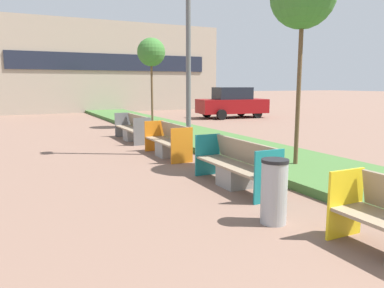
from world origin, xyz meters
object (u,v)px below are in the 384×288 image
(street_lamp_post, at_px, (188,23))
(sapling_tree_far, at_px, (151,53))
(parked_car_distant, at_px, (232,103))
(bench_grey_frame, at_px, (133,130))
(litter_bin, at_px, (274,191))
(bench_orange_frame, at_px, (168,144))
(bench_teal_frame, at_px, (236,169))

(street_lamp_post, bearing_deg, sapling_tree_far, 78.44)
(street_lamp_post, xyz_separation_m, parked_car_distant, (7.63, 9.80, -2.82))
(bench_grey_frame, xyz_separation_m, litter_bin, (-0.59, -8.95, 0.11))
(bench_orange_frame, relative_size, litter_bin, 2.15)
(litter_bin, bearing_deg, parked_car_distant, 59.96)
(bench_orange_frame, height_order, street_lamp_post, street_lamp_post)
(street_lamp_post, distance_m, parked_car_distant, 12.73)
(litter_bin, bearing_deg, bench_orange_frame, 83.99)
(street_lamp_post, bearing_deg, bench_orange_frame, 172.76)
(sapling_tree_far, bearing_deg, bench_teal_frame, -101.00)
(bench_teal_frame, xyz_separation_m, sapling_tree_far, (2.04, 10.47, 3.11))
(litter_bin, height_order, sapling_tree_far, sapling_tree_far)
(bench_teal_frame, relative_size, litter_bin, 2.35)
(parked_car_distant, bearing_deg, bench_grey_frame, -135.18)
(bench_teal_frame, xyz_separation_m, street_lamp_post, (0.61, 3.50, 3.36))
(bench_orange_frame, xyz_separation_m, bench_grey_frame, (0.00, 3.41, 0.01))
(litter_bin, height_order, parked_car_distant, parked_car_distant)
(parked_car_distant, bearing_deg, litter_bin, -112.68)
(litter_bin, relative_size, parked_car_distant, 0.22)
(bench_orange_frame, xyz_separation_m, parked_car_distant, (8.24, 9.72, 0.54))
(bench_grey_frame, bearing_deg, parked_car_distant, 37.46)
(bench_teal_frame, height_order, parked_car_distant, parked_car_distant)
(bench_orange_frame, relative_size, street_lamp_post, 0.31)
(bench_teal_frame, bearing_deg, bench_grey_frame, 89.98)
(bench_teal_frame, distance_m, sapling_tree_far, 11.11)
(bench_teal_frame, bearing_deg, parked_car_distant, 58.22)
(bench_orange_frame, xyz_separation_m, street_lamp_post, (0.61, -0.08, 3.36))
(bench_orange_frame, distance_m, street_lamp_post, 3.42)
(bench_teal_frame, relative_size, sapling_tree_far, 0.55)
(parked_car_distant, bearing_deg, bench_teal_frame, -114.42)
(litter_bin, bearing_deg, bench_grey_frame, 86.24)
(bench_orange_frame, xyz_separation_m, litter_bin, (-0.58, -5.54, 0.12))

